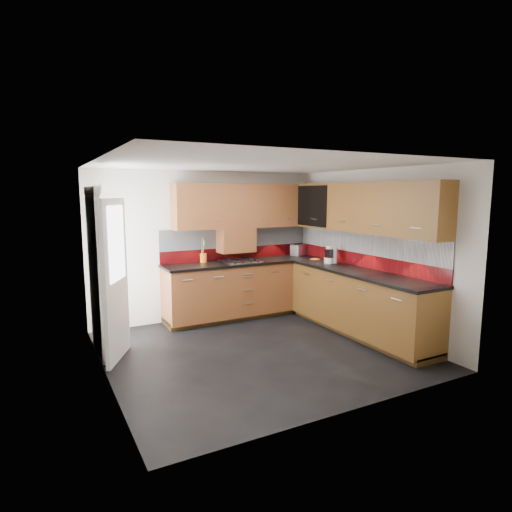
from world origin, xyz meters
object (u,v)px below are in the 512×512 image
utensil_pot (203,257)px  toaster (299,250)px  gas_hob (240,261)px  food_processor (329,256)px

utensil_pot → toaster: bearing=-1.6°
gas_hob → toaster: (1.26, 0.19, 0.08)m
gas_hob → utensil_pot: (-0.55, 0.24, 0.08)m
gas_hob → food_processor: size_ratio=2.22×
gas_hob → toaster: 1.27m
utensil_pot → food_processor: (1.75, -1.03, 0.03)m
gas_hob → food_processor: (1.19, -0.79, 0.11)m
utensil_pot → food_processor: size_ratio=1.48×
toaster → food_processor: food_processor is taller
gas_hob → utensil_pot: utensil_pot is taller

